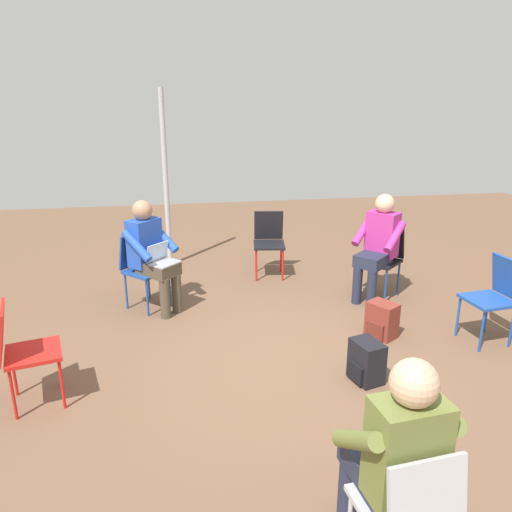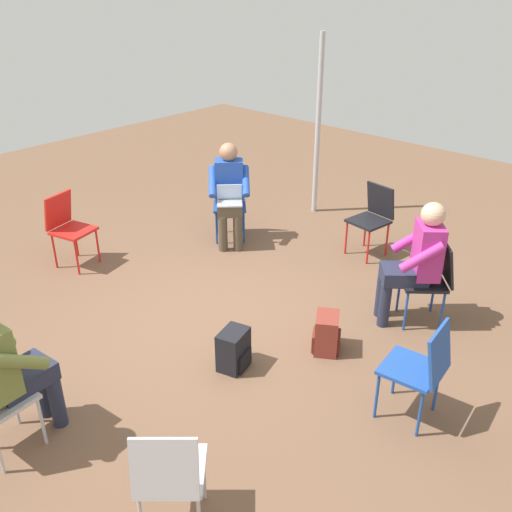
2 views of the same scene
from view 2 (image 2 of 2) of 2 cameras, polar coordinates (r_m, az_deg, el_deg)
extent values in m
plane|color=brown|center=(5.59, -3.97, -6.89)|extent=(14.00, 14.00, 0.00)
cube|color=#B7B7BC|center=(3.66, -8.45, -20.45)|extent=(0.57, 0.57, 0.03)
cylinder|color=#B7B7BC|center=(3.96, -10.48, -20.70)|extent=(0.02, 0.02, 0.42)
cylinder|color=#B7B7BC|center=(3.92, -5.23, -20.94)|extent=(0.02, 0.02, 0.42)
cube|color=#B7B7BC|center=(3.37, -9.15, -20.34)|extent=(0.34, 0.33, 0.40)
cube|color=black|center=(6.82, 11.16, 3.42)|extent=(0.45, 0.45, 0.03)
cylinder|color=red|center=(6.70, 11.14, 0.84)|extent=(0.02, 0.02, 0.42)
cylinder|color=red|center=(6.89, 9.01, 1.81)|extent=(0.02, 0.02, 0.42)
cylinder|color=red|center=(6.94, 12.97, 1.62)|extent=(0.02, 0.02, 0.42)
cylinder|color=red|center=(7.13, 10.86, 2.54)|extent=(0.02, 0.02, 0.42)
cube|color=black|center=(6.88, 12.35, 5.45)|extent=(0.39, 0.15, 0.40)
cube|color=black|center=(5.64, 16.35, -2.49)|extent=(0.56, 0.56, 0.03)
cylinder|color=#1E4799|center=(5.57, 14.74, -5.36)|extent=(0.02, 0.02, 0.42)
cylinder|color=#1E4799|center=(5.85, 14.08, -3.58)|extent=(0.02, 0.02, 0.42)
cylinder|color=#1E4799|center=(5.66, 18.11, -5.32)|extent=(0.02, 0.02, 0.42)
cylinder|color=#1E4799|center=(5.94, 17.29, -3.57)|extent=(0.02, 0.02, 0.42)
cube|color=black|center=(5.60, 18.51, -0.57)|extent=(0.32, 0.35, 0.40)
cube|color=red|center=(6.77, -17.79, 2.42)|extent=(0.49, 0.49, 0.03)
cylinder|color=red|center=(6.86, -15.54, 0.98)|extent=(0.02, 0.02, 0.42)
cylinder|color=red|center=(6.65, -17.48, -0.17)|extent=(0.02, 0.02, 0.42)
cylinder|color=red|center=(7.09, -17.57, 1.54)|extent=(0.02, 0.02, 0.42)
cylinder|color=red|center=(6.88, -19.51, 0.44)|extent=(0.02, 0.02, 0.42)
cube|color=red|center=(6.82, -19.18, 4.35)|extent=(0.18, 0.39, 0.40)
cube|color=#1E4799|center=(7.14, -2.65, 5.01)|extent=(0.57, 0.57, 0.03)
cylinder|color=#1E4799|center=(7.08, -1.22, 2.84)|extent=(0.02, 0.02, 0.42)
cylinder|color=#1E4799|center=(7.07, -3.98, 2.77)|extent=(0.02, 0.02, 0.42)
cylinder|color=#1E4799|center=(7.39, -1.31, 3.92)|extent=(0.02, 0.02, 0.42)
cylinder|color=#1E4799|center=(7.39, -3.95, 3.86)|extent=(0.02, 0.02, 0.42)
cube|color=#1E4799|center=(7.24, -2.71, 7.15)|extent=(0.33, 0.34, 0.40)
cube|color=#1E4799|center=(4.48, 15.19, -10.82)|extent=(0.44, 0.44, 0.03)
cylinder|color=#1E4799|center=(4.53, 11.99, -13.50)|extent=(0.02, 0.02, 0.42)
cylinder|color=#1E4799|center=(4.79, 13.72, -11.24)|extent=(0.02, 0.02, 0.42)
cylinder|color=#1E4799|center=(4.46, 16.08, -14.94)|extent=(0.02, 0.02, 0.42)
cylinder|color=#1E4799|center=(4.71, 17.59, -12.54)|extent=(0.02, 0.02, 0.42)
cube|color=#1E4799|center=(4.31, 17.89, -9.33)|extent=(0.14, 0.39, 0.40)
cube|color=#B7B7BC|center=(4.43, -24.21, -13.01)|extent=(0.44, 0.44, 0.03)
cylinder|color=#B7B7BC|center=(4.75, -23.02, -13.27)|extent=(0.02, 0.02, 0.42)
cylinder|color=#B7B7BC|center=(4.51, -20.63, -15.20)|extent=(0.02, 0.02, 0.42)
cylinder|color=#4C4233|center=(6.90, -1.83, 2.30)|extent=(0.11, 0.11, 0.45)
cylinder|color=#4C4233|center=(6.90, -3.33, 2.26)|extent=(0.11, 0.11, 0.45)
cube|color=#4C4233|center=(6.94, -2.65, 5.00)|extent=(0.51, 0.51, 0.14)
cube|color=blue|center=(7.02, -2.71, 7.55)|extent=(0.40, 0.40, 0.52)
sphere|color=#A87A5B|center=(6.91, -2.78, 10.35)|extent=(0.22, 0.22, 0.22)
cylinder|color=blue|center=(6.92, -1.04, 7.51)|extent=(0.35, 0.34, 0.31)
cylinder|color=blue|center=(6.92, -4.38, 7.43)|extent=(0.35, 0.34, 0.31)
cube|color=#9EA0A5|center=(6.81, -2.65, 5.26)|extent=(0.37, 0.37, 0.02)
cube|color=#B2D1F2|center=(6.87, -2.68, 6.44)|extent=(0.25, 0.25, 0.20)
cylinder|color=#23283D|center=(5.59, 12.73, -4.80)|extent=(0.11, 0.11, 0.45)
cylinder|color=#23283D|center=(5.74, 12.43, -3.85)|extent=(0.11, 0.11, 0.45)
cube|color=#23283D|center=(5.56, 14.56, -1.81)|extent=(0.51, 0.50, 0.14)
cube|color=#B22D84|center=(5.49, 16.80, 0.56)|extent=(0.39, 0.40, 0.52)
sphere|color=#DBAD89|center=(5.35, 17.30, 4.00)|extent=(0.22, 0.22, 0.22)
cylinder|color=#B22D84|center=(5.28, 16.29, -0.14)|extent=(0.36, 0.33, 0.31)
cylinder|color=#B22D84|center=(5.63, 15.38, 1.72)|extent=(0.36, 0.33, 0.31)
cylinder|color=#23283D|center=(4.75, -20.61, -12.53)|extent=(0.11, 0.11, 0.45)
cylinder|color=#23283D|center=(4.62, -19.31, -13.49)|extent=(0.11, 0.11, 0.45)
cube|color=#23283D|center=(4.45, -22.32, -11.17)|extent=(0.34, 0.45, 0.14)
cylinder|color=olive|center=(4.11, -22.52, -9.73)|extent=(0.13, 0.40, 0.31)
cube|color=maroon|center=(5.18, 7.09, -7.66)|extent=(0.32, 0.34, 0.36)
cube|color=maroon|center=(5.23, 7.04, -8.39)|extent=(0.32, 0.30, 0.16)
cube|color=black|center=(4.95, -2.27, -9.30)|extent=(0.27, 0.32, 0.36)
cube|color=black|center=(5.00, -2.26, -10.05)|extent=(0.29, 0.26, 0.16)
cylinder|color=#B2B2B7|center=(7.79, 6.22, 12.68)|extent=(0.07, 0.07, 2.39)
camera|label=1|loc=(4.48, -55.65, 5.27)|focal=35.00mm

